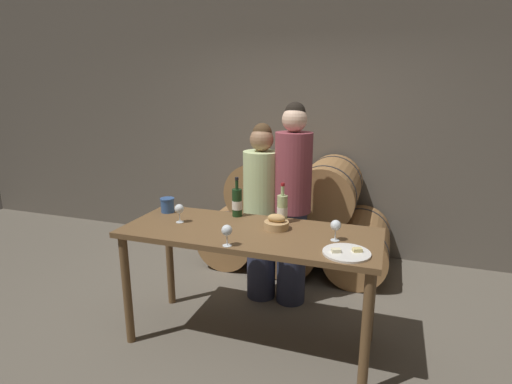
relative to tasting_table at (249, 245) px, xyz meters
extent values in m
plane|color=#665E51|center=(0.00, 0.00, -0.79)|extent=(10.00, 10.00, 0.00)
cube|color=#60594F|center=(0.00, 2.05, 0.81)|extent=(10.00, 0.12, 3.20)
cylinder|color=#9E7042|center=(-0.68, 1.48, -0.48)|extent=(0.62, 0.91, 0.62)
cylinder|color=#2D2D33|center=(-0.68, 1.19, -0.48)|extent=(0.64, 0.02, 0.64)
cylinder|color=#2D2D33|center=(-0.68, 1.77, -0.48)|extent=(0.64, 0.02, 0.64)
cylinder|color=#9E7042|center=(0.00, 1.48, -0.48)|extent=(0.62, 0.91, 0.62)
cylinder|color=#2D2D33|center=(0.00, 1.19, -0.48)|extent=(0.64, 0.02, 0.64)
cylinder|color=#2D2D33|center=(0.00, 1.77, -0.48)|extent=(0.64, 0.02, 0.64)
cylinder|color=#9E7042|center=(0.68, 1.48, -0.48)|extent=(0.62, 0.91, 0.62)
cylinder|color=#2D2D33|center=(0.68, 1.19, -0.48)|extent=(0.64, 0.02, 0.64)
cylinder|color=#2D2D33|center=(0.68, 1.77, -0.48)|extent=(0.64, 0.02, 0.64)
cylinder|color=#9E7042|center=(-0.34, 1.48, 0.08)|extent=(0.62, 0.91, 0.62)
cylinder|color=#2D2D33|center=(-0.34, 1.19, 0.08)|extent=(0.64, 0.02, 0.64)
cylinder|color=#2D2D33|center=(-0.34, 1.77, 0.08)|extent=(0.64, 0.02, 0.64)
cylinder|color=#9E7042|center=(0.34, 1.48, 0.08)|extent=(0.62, 0.91, 0.62)
cylinder|color=#2D2D33|center=(0.34, 1.19, 0.08)|extent=(0.64, 0.02, 0.64)
cylinder|color=#2D2D33|center=(0.34, 1.77, 0.08)|extent=(0.64, 0.02, 0.64)
cylinder|color=brown|center=(-0.87, -0.31, -0.36)|extent=(0.06, 0.06, 0.87)
cylinder|color=brown|center=(0.87, -0.31, -0.36)|extent=(0.06, 0.06, 0.87)
cylinder|color=brown|center=(-0.87, 0.31, -0.36)|extent=(0.06, 0.06, 0.87)
cylinder|color=brown|center=(0.87, 0.31, -0.36)|extent=(0.06, 0.06, 0.87)
cube|color=brown|center=(0.00, 0.00, 0.09)|extent=(1.86, 0.73, 0.04)
cylinder|color=#2D334C|center=(-0.14, 0.69, -0.41)|extent=(0.26, 0.26, 0.77)
cylinder|color=beige|center=(-0.14, 0.69, 0.28)|extent=(0.32, 0.32, 0.61)
sphere|color=#997051|center=(-0.14, 0.69, 0.68)|extent=(0.20, 0.20, 0.20)
sphere|color=#47331E|center=(-0.14, 0.70, 0.74)|extent=(0.17, 0.17, 0.17)
cylinder|color=#2D334C|center=(0.15, 0.69, -0.36)|extent=(0.26, 0.26, 0.86)
cylinder|color=#8C3D47|center=(0.15, 0.69, 0.41)|extent=(0.32, 0.32, 0.68)
sphere|color=beige|center=(0.15, 0.69, 0.86)|extent=(0.21, 0.21, 0.21)
sphere|color=black|center=(0.15, 0.70, 0.92)|extent=(0.17, 0.17, 0.17)
cylinder|color=#193819|center=(-0.21, 0.28, 0.22)|extent=(0.08, 0.08, 0.22)
cylinder|color=#193819|center=(-0.21, 0.28, 0.37)|extent=(0.03, 0.03, 0.08)
cylinder|color=black|center=(-0.21, 0.28, 0.42)|extent=(0.03, 0.03, 0.02)
cylinder|color=white|center=(-0.21, 0.28, 0.21)|extent=(0.08, 0.08, 0.07)
cylinder|color=#ADBC7F|center=(0.18, 0.25, 0.22)|extent=(0.08, 0.08, 0.21)
cylinder|color=#ADBC7F|center=(0.18, 0.25, 0.36)|extent=(0.03, 0.03, 0.08)
cylinder|color=maroon|center=(0.18, 0.25, 0.41)|extent=(0.03, 0.03, 0.02)
cylinder|color=white|center=(0.18, 0.25, 0.20)|extent=(0.08, 0.08, 0.07)
cylinder|color=#335693|center=(-0.79, 0.20, 0.17)|extent=(0.11, 0.11, 0.12)
cylinder|color=#335693|center=(-0.79, 0.20, 0.23)|extent=(0.12, 0.12, 0.01)
cylinder|color=tan|center=(0.18, 0.09, 0.14)|extent=(0.18, 0.18, 0.06)
ellipsoid|color=tan|center=(0.18, 0.09, 0.20)|extent=(0.13, 0.08, 0.06)
cylinder|color=white|center=(0.71, -0.20, 0.12)|extent=(0.30, 0.30, 0.01)
cube|color=#E0CC7F|center=(0.77, -0.18, 0.14)|extent=(0.07, 0.06, 0.02)
cube|color=beige|center=(0.65, -0.23, 0.14)|extent=(0.07, 0.06, 0.02)
cylinder|color=white|center=(-0.56, -0.01, 0.12)|extent=(0.06, 0.06, 0.00)
cylinder|color=white|center=(-0.56, -0.01, 0.15)|extent=(0.01, 0.01, 0.07)
sphere|color=white|center=(-0.56, -0.01, 0.22)|extent=(0.07, 0.07, 0.07)
cylinder|color=white|center=(-0.04, -0.32, 0.12)|extent=(0.06, 0.06, 0.00)
cylinder|color=white|center=(-0.04, -0.32, 0.15)|extent=(0.01, 0.01, 0.07)
sphere|color=white|center=(-0.04, -0.32, 0.22)|extent=(0.07, 0.07, 0.07)
cylinder|color=white|center=(0.61, 0.00, 0.12)|extent=(0.06, 0.06, 0.00)
cylinder|color=white|center=(0.61, 0.00, 0.15)|extent=(0.01, 0.01, 0.07)
sphere|color=white|center=(0.61, 0.00, 0.22)|extent=(0.07, 0.07, 0.07)
camera|label=1|loc=(0.93, -2.55, 1.11)|focal=28.00mm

